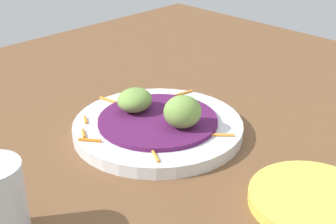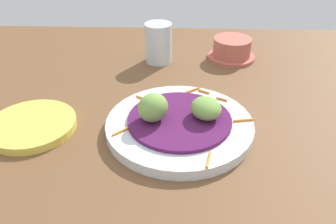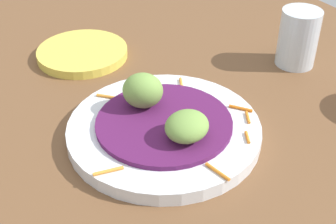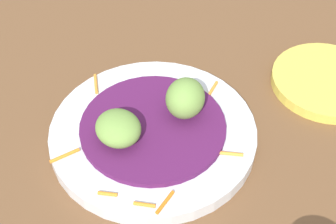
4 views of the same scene
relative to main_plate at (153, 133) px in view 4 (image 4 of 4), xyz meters
The scene contains 7 objects.
table_surface 5.14cm from the main_plate, 122.27° to the right, with size 110.00×110.00×2.00cm, color brown.
main_plate is the anchor object (origin of this frame).
cabbage_bed 1.23cm from the main_plate, 135.00° to the right, with size 17.47×17.47×0.66cm, color #51194C.
carrot_garnish 3.08cm from the main_plate, 57.24° to the left, with size 23.29×23.22×0.40cm.
guac_scoop_left 5.87cm from the main_plate, behind, with size 4.64×5.31×4.68cm, color #759E47.
guac_scoop_center 5.45cm from the main_plate, ahead, with size 5.05×5.60×3.36cm, color #759E47.
side_plate_small 25.16cm from the main_plate, behind, with size 14.85×14.85×1.43cm, color #E0CC4C.
Camera 4 is at (15.40, 41.92, 47.52)cm, focal length 52.97 mm.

